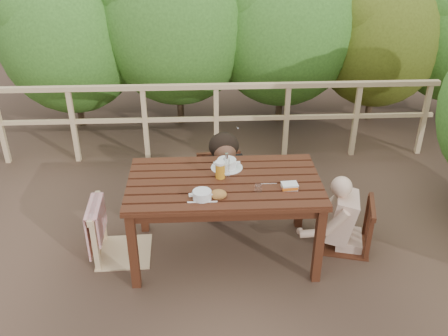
{
  "coord_description": "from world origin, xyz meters",
  "views": [
    {
      "loc": [
        -0.19,
        -3.68,
        2.94
      ],
      "look_at": [
        0.0,
        0.05,
        0.9
      ],
      "focal_mm": 38.83,
      "sensor_mm": 36.0,
      "label": 1
    }
  ],
  "objects_px": {
    "diner_right": "(356,191)",
    "soup_near": "(202,196)",
    "chair_right": "(351,205)",
    "bottle": "(227,166)",
    "beer_glass": "(220,170)",
    "chair_left": "(119,207)",
    "soup_far": "(227,164)",
    "table": "(224,219)",
    "butter_tub": "(289,186)",
    "chair_far": "(221,163)",
    "bread_roll": "(218,194)",
    "tumbler": "(258,189)",
    "woman": "(221,146)"
  },
  "relations": [
    {
      "from": "woman",
      "to": "butter_tub",
      "type": "bearing_deg",
      "value": 110.57
    },
    {
      "from": "bottle",
      "to": "butter_tub",
      "type": "bearing_deg",
      "value": -23.96
    },
    {
      "from": "bottle",
      "to": "butter_tub",
      "type": "height_order",
      "value": "bottle"
    },
    {
      "from": "chair_right",
      "to": "bread_roll",
      "type": "distance_m",
      "value": 1.35
    },
    {
      "from": "chair_left",
      "to": "beer_glass",
      "type": "xyz_separation_m",
      "value": [
        0.92,
        0.01,
        0.35
      ]
    },
    {
      "from": "chair_right",
      "to": "diner_right",
      "type": "relative_size",
      "value": 0.76
    },
    {
      "from": "soup_near",
      "to": "tumbler",
      "type": "distance_m",
      "value": 0.49
    },
    {
      "from": "chair_far",
      "to": "butter_tub",
      "type": "height_order",
      "value": "chair_far"
    },
    {
      "from": "diner_right",
      "to": "soup_near",
      "type": "xyz_separation_m",
      "value": [
        -1.42,
        -0.36,
        0.22
      ]
    },
    {
      "from": "soup_near",
      "to": "soup_far",
      "type": "distance_m",
      "value": 0.58
    },
    {
      "from": "tumbler",
      "to": "butter_tub",
      "type": "xyz_separation_m",
      "value": [
        0.27,
        0.04,
        -0.01
      ]
    },
    {
      "from": "chair_far",
      "to": "diner_right",
      "type": "distance_m",
      "value": 1.47
    },
    {
      "from": "table",
      "to": "soup_near",
      "type": "relative_size",
      "value": 6.47
    },
    {
      "from": "chair_far",
      "to": "diner_right",
      "type": "relative_size",
      "value": 0.81
    },
    {
      "from": "bottle",
      "to": "butter_tub",
      "type": "relative_size",
      "value": 1.77
    },
    {
      "from": "chair_far",
      "to": "soup_near",
      "type": "bearing_deg",
      "value": -106.11
    },
    {
      "from": "diner_right",
      "to": "beer_glass",
      "type": "distance_m",
      "value": 1.28
    },
    {
      "from": "soup_near",
      "to": "butter_tub",
      "type": "height_order",
      "value": "soup_near"
    },
    {
      "from": "chair_right",
      "to": "bottle",
      "type": "bearing_deg",
      "value": -75.47
    },
    {
      "from": "chair_far",
      "to": "diner_right",
      "type": "bearing_deg",
      "value": -40.32
    },
    {
      "from": "chair_far",
      "to": "chair_left",
      "type": "bearing_deg",
      "value": -144.67
    },
    {
      "from": "chair_far",
      "to": "tumbler",
      "type": "relative_size",
      "value": 13.43
    },
    {
      "from": "bread_roll",
      "to": "chair_left",
      "type": "bearing_deg",
      "value": 160.14
    },
    {
      "from": "bread_roll",
      "to": "butter_tub",
      "type": "distance_m",
      "value": 0.63
    },
    {
      "from": "chair_right",
      "to": "soup_near",
      "type": "height_order",
      "value": "chair_right"
    },
    {
      "from": "chair_far",
      "to": "chair_right",
      "type": "relative_size",
      "value": 1.07
    },
    {
      "from": "butter_tub",
      "to": "soup_near",
      "type": "bearing_deg",
      "value": -174.37
    },
    {
      "from": "bread_roll",
      "to": "butter_tub",
      "type": "relative_size",
      "value": 1.03
    },
    {
      "from": "table",
      "to": "woman",
      "type": "relative_size",
      "value": 1.22
    },
    {
      "from": "soup_far",
      "to": "beer_glass",
      "type": "relative_size",
      "value": 1.69
    },
    {
      "from": "chair_left",
      "to": "beer_glass",
      "type": "bearing_deg",
      "value": -91.56
    },
    {
      "from": "chair_far",
      "to": "tumbler",
      "type": "distance_m",
      "value": 1.17
    },
    {
      "from": "table",
      "to": "diner_right",
      "type": "distance_m",
      "value": 1.24
    },
    {
      "from": "diner_right",
      "to": "bread_roll",
      "type": "xyz_separation_m",
      "value": [
        -1.28,
        -0.35,
        0.22
      ]
    },
    {
      "from": "woman",
      "to": "beer_glass",
      "type": "bearing_deg",
      "value": 80.87
    },
    {
      "from": "butter_tub",
      "to": "soup_far",
      "type": "bearing_deg",
      "value": 138.11
    },
    {
      "from": "bread_roll",
      "to": "tumbler",
      "type": "height_order",
      "value": "bread_roll"
    },
    {
      "from": "diner_right",
      "to": "chair_far",
      "type": "bearing_deg",
      "value": 70.42
    },
    {
      "from": "soup_near",
      "to": "soup_far",
      "type": "relative_size",
      "value": 0.89
    },
    {
      "from": "chair_far",
      "to": "butter_tub",
      "type": "relative_size",
      "value": 7.22
    },
    {
      "from": "chair_right",
      "to": "soup_near",
      "type": "distance_m",
      "value": 1.48
    },
    {
      "from": "soup_far",
      "to": "bottle",
      "type": "distance_m",
      "value": 0.18
    },
    {
      "from": "butter_tub",
      "to": "chair_far",
      "type": "bearing_deg",
      "value": 112.38
    },
    {
      "from": "chair_left",
      "to": "soup_far",
      "type": "distance_m",
      "value": 1.06
    },
    {
      "from": "soup_near",
      "to": "beer_glass",
      "type": "bearing_deg",
      "value": 64.36
    },
    {
      "from": "chair_far",
      "to": "bottle",
      "type": "height_order",
      "value": "bottle"
    },
    {
      "from": "chair_far",
      "to": "butter_tub",
      "type": "bearing_deg",
      "value": -69.0
    },
    {
      "from": "diner_right",
      "to": "soup_far",
      "type": "relative_size",
      "value": 4.13
    },
    {
      "from": "bottle",
      "to": "butter_tub",
      "type": "distance_m",
      "value": 0.58
    },
    {
      "from": "chair_right",
      "to": "soup_far",
      "type": "relative_size",
      "value": 3.14
    }
  ]
}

